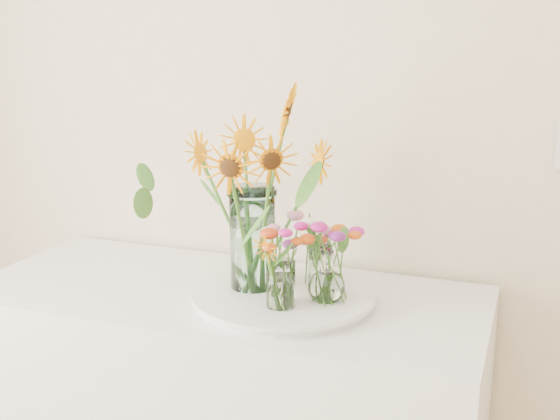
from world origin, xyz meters
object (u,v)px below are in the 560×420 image
object	(u,v)px
tray	(284,298)
mason_jar	(252,238)
small_vase_c	(320,263)
small_vase_b	(327,276)
small_vase_a	(281,285)

from	to	relation	value
tray	mason_jar	xyz separation A→B (m)	(-0.09, 0.01, 0.15)
mason_jar	small_vase_c	size ratio (longest dim) A/B	2.53
small_vase_b	mason_jar	bearing A→B (deg)	172.70
tray	small_vase_c	xyz separation A→B (m)	(0.06, 0.11, 0.07)
mason_jar	small_vase_b	bearing A→B (deg)	-7.30
small_vase_a	small_vase_c	xyz separation A→B (m)	(0.03, 0.21, -0.01)
small_vase_a	small_vase_b	size ratio (longest dim) A/B	0.89
small_vase_a	small_vase_c	world-z (taller)	small_vase_a
small_vase_b	small_vase_c	world-z (taller)	small_vase_b
small_vase_c	mason_jar	bearing A→B (deg)	-145.11
small_vase_a	small_vase_c	size ratio (longest dim) A/B	1.12
small_vase_b	small_vase_c	distance (m)	0.15
tray	small_vase_a	xyz separation A→B (m)	(0.03, -0.10, 0.07)
mason_jar	small_vase_c	world-z (taller)	mason_jar
tray	small_vase_b	distance (m)	0.15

